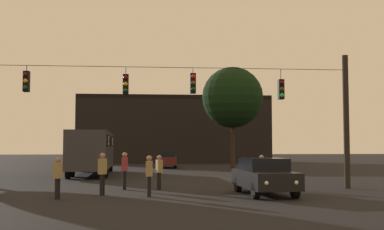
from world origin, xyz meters
name	(u,v)px	position (x,y,z in m)	size (l,w,h in m)	color
ground_plane	(156,176)	(0.00, 24.50, 0.00)	(168.00, 168.00, 0.00)	black
overhead_signal_span	(159,110)	(-0.01, 14.61, 3.71)	(18.33, 0.44, 6.42)	black
city_bus	(92,148)	(-4.46, 26.69, 1.87)	(2.90, 11.08, 3.00)	#2D2D33
car_near_right	(264,176)	(4.34, 11.99, 0.80)	(2.05, 4.42, 1.52)	black
car_far_left	(167,159)	(1.13, 36.89, 0.80)	(1.94, 4.39, 1.52)	#511919
pedestrian_crossing_left	(159,170)	(0.03, 14.71, 0.90)	(0.33, 0.41, 1.60)	black
pedestrian_crossing_center	(102,171)	(-2.35, 12.38, 0.99)	(0.35, 0.42, 1.74)	black
pedestrian_crossing_right	(125,168)	(-1.57, 14.84, 0.98)	(0.27, 0.38, 1.73)	black
pedestrian_near_bus	(262,169)	(4.95, 15.02, 0.90)	(0.26, 0.37, 1.59)	black
pedestrian_trailing	(149,174)	(-0.42, 11.61, 0.93)	(0.27, 0.38, 1.64)	black
pedestrian_far_side	(58,176)	(-3.90, 11.08, 0.90)	(0.31, 0.40, 1.59)	black
corner_building	(173,130)	(2.49, 52.33, 4.00)	(22.82, 9.56, 7.99)	black
tree_left_silhouette	(232,98)	(6.71, 33.24, 6.22)	(5.30, 5.30, 8.89)	#2D2116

